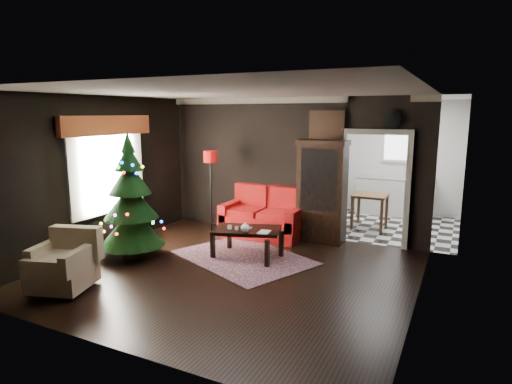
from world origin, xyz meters
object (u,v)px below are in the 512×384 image
at_px(coffee_table, 247,243).
at_px(kitchen_table, 370,211).
at_px(christmas_tree, 131,198).
at_px(armchair, 61,259).
at_px(teapot, 245,228).
at_px(loveseat, 263,213).
at_px(floor_lamp, 211,194).
at_px(wall_clock, 392,119).
at_px(curio_cabinet, 322,194).

bearing_deg(coffee_table, kitchen_table, 62.90).
distance_m(christmas_tree, armchair, 1.67).
xyz_separation_m(christmas_tree, teapot, (1.91, 0.60, -0.45)).
relative_size(loveseat, armchair, 2.10).
relative_size(floor_lamp, armchair, 2.23).
relative_size(teapot, wall_clock, 0.54).
relative_size(loveseat, coffee_table, 1.50).
xyz_separation_m(floor_lamp, armchair, (-0.31, -3.46, -0.37)).
relative_size(loveseat, teapot, 9.76).
relative_size(curio_cabinet, teapot, 10.91).
bearing_deg(floor_lamp, coffee_table, -37.28).
bearing_deg(loveseat, wall_clock, 9.66).
distance_m(armchair, coffee_table, 2.95).
bearing_deg(kitchen_table, floor_lamp, -146.96).
bearing_deg(kitchen_table, teapot, -113.84).
xyz_separation_m(floor_lamp, wall_clock, (3.44, 0.63, 1.55)).
bearing_deg(christmas_tree, coffee_table, 25.09).
relative_size(loveseat, floor_lamp, 0.94).
distance_m(floor_lamp, kitchen_table, 3.48).
xyz_separation_m(armchair, wall_clock, (3.76, 4.10, 1.92)).
distance_m(floor_lamp, christmas_tree, 1.96).
height_order(loveseat, teapot, loveseat).
height_order(armchair, coffee_table, armchair).
distance_m(curio_cabinet, kitchen_table, 1.67).
xyz_separation_m(loveseat, curio_cabinet, (1.15, 0.22, 0.45)).
bearing_deg(wall_clock, kitchen_table, 113.75).
xyz_separation_m(loveseat, wall_clock, (2.35, 0.40, 1.88)).
distance_m(coffee_table, kitchen_table, 3.30).
distance_m(curio_cabinet, coffee_table, 1.86).
xyz_separation_m(armchair, coffee_table, (1.70, 2.41, -0.19)).
bearing_deg(coffee_table, christmas_tree, -154.91).
bearing_deg(kitchen_table, armchair, -120.95).
distance_m(loveseat, wall_clock, 3.04).
height_order(curio_cabinet, teapot, curio_cabinet).
height_order(curio_cabinet, coffee_table, curio_cabinet).
distance_m(floor_lamp, coffee_table, 1.83).
bearing_deg(floor_lamp, wall_clock, 10.40).
bearing_deg(teapot, coffee_table, 110.89).
relative_size(armchair, wall_clock, 2.53).
relative_size(armchair, kitchen_table, 1.08).
height_order(teapot, wall_clock, wall_clock).
bearing_deg(teapot, kitchen_table, 66.16).
height_order(christmas_tree, coffee_table, christmas_tree).
xyz_separation_m(floor_lamp, kitchen_table, (2.89, 1.88, -0.45)).
xyz_separation_m(curio_cabinet, teapot, (-0.76, -1.76, -0.35)).
xyz_separation_m(loveseat, coffee_table, (0.30, -1.29, -0.23)).
bearing_deg(christmas_tree, curio_cabinet, 41.48).
relative_size(floor_lamp, wall_clock, 5.65).
relative_size(curio_cabinet, coffee_table, 1.68).
bearing_deg(armchair, kitchen_table, 41.94).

